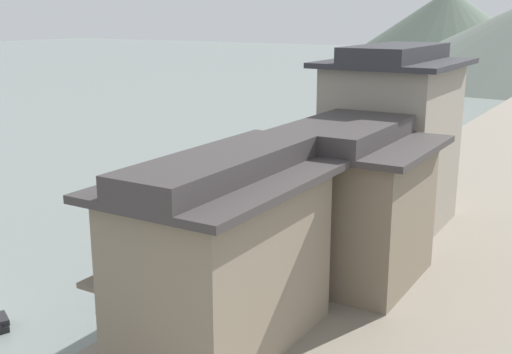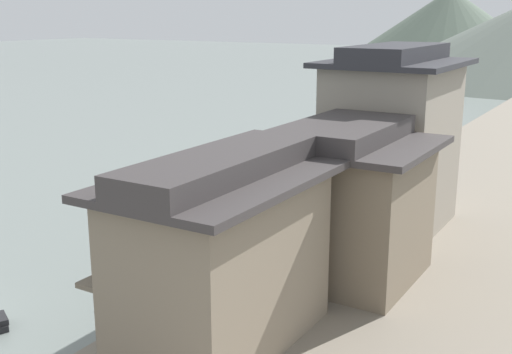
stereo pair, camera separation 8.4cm
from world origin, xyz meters
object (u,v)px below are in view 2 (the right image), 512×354
object	(u,v)px
boat_moored_second	(350,114)
house_waterfront_nearest	(222,253)
boat_moored_nearest	(437,134)
boat_moored_far	(181,266)
house_waterfront_tall	(391,140)
boat_moored_third	(253,197)
house_waterfront_second	(342,201)

from	to	relation	value
boat_moored_second	house_waterfront_nearest	xyz separation A→B (m)	(16.07, -47.90, 3.30)
boat_moored_nearest	house_waterfront_nearest	distance (m)	42.08
boat_moored_nearest	boat_moored_far	size ratio (longest dim) A/B	0.77
house_waterfront_nearest	boat_moored_far	bearing A→B (deg)	138.25
boat_moored_nearest	house_waterfront_tall	bearing A→B (deg)	-78.91
boat_moored_third	boat_moored_far	world-z (taller)	boat_moored_third
house_waterfront_second	boat_moored_third	bearing A→B (deg)	137.63
boat_moored_nearest	house_waterfront_second	xyz separation A→B (m)	(5.91, -34.59, 3.44)
boat_moored_third	boat_moored_far	size ratio (longest dim) A/B	0.69
boat_moored_far	house_waterfront_nearest	world-z (taller)	house_waterfront_nearest
house_waterfront_nearest	house_waterfront_tall	bearing A→B (deg)	88.15
boat_moored_third	house_waterfront_second	xyz separation A→B (m)	(9.37, -8.55, 3.36)
boat_moored_third	house_waterfront_tall	size ratio (longest dim) A/B	0.42
boat_moored_second	boat_moored_far	distance (m)	44.13
boat_moored_third	house_waterfront_second	world-z (taller)	house_waterfront_second
house_waterfront_second	house_waterfront_tall	distance (m)	6.86
boat_moored_nearest	house_waterfront_tall	xyz separation A→B (m)	(5.46, -27.87, 4.73)
boat_moored_nearest	boat_moored_far	world-z (taller)	boat_moored_far
boat_moored_nearest	boat_moored_third	size ratio (longest dim) A/B	1.12
boat_moored_nearest	house_waterfront_nearest	bearing A→B (deg)	-83.13
boat_moored_nearest	house_waterfront_tall	world-z (taller)	house_waterfront_tall
boat_moored_nearest	house_waterfront_tall	distance (m)	28.79
house_waterfront_nearest	house_waterfront_tall	xyz separation A→B (m)	(0.44, 13.78, 1.30)
boat_moored_second	house_waterfront_second	xyz separation A→B (m)	(16.96, -40.85, 3.30)
boat_moored_second	house_waterfront_second	bearing A→B (deg)	-67.46
boat_moored_second	boat_moored_third	bearing A→B (deg)	-76.79
house_waterfront_second	boat_moored_nearest	bearing A→B (deg)	99.69
boat_moored_far	boat_moored_third	bearing A→B (deg)	105.12
house_waterfront_nearest	house_waterfront_tall	distance (m)	13.84
boat_moored_nearest	boat_moored_third	xyz separation A→B (m)	(-3.47, -26.04, 0.08)
boat_moored_far	house_waterfront_nearest	size ratio (longest dim) A/B	0.68
boat_moored_far	house_waterfront_nearest	xyz separation A→B (m)	(5.63, -5.02, 3.42)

